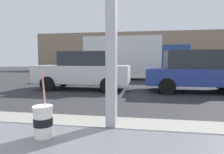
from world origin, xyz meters
The scene contains 7 objects.
ground_plane centered at (0.00, 8.00, 0.00)m, with size 60.00×60.00×0.00m, color #2D2D30.
sidewalk_strip centered at (0.00, 1.60, 0.06)m, with size 16.00×2.80×0.12m, color gray.
building_facade_far centered at (0.00, 23.77, 2.49)m, with size 28.00×1.20×4.98m, color gray.
soda_cup_left centered at (-0.28, -0.13, 1.05)m, with size 0.09×0.09×0.30m.
parked_car_white centered at (-2.49, 7.47, 0.88)m, with size 4.26×1.91×1.72m.
parked_car_blue centered at (2.39, 7.47, 0.87)m, with size 4.26×1.94×1.73m.
box_truck centered at (-0.50, 12.67, 1.62)m, with size 6.99×2.44×2.97m.
Camera 1 is at (0.16, -0.89, 1.32)m, focal length 30.17 mm.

